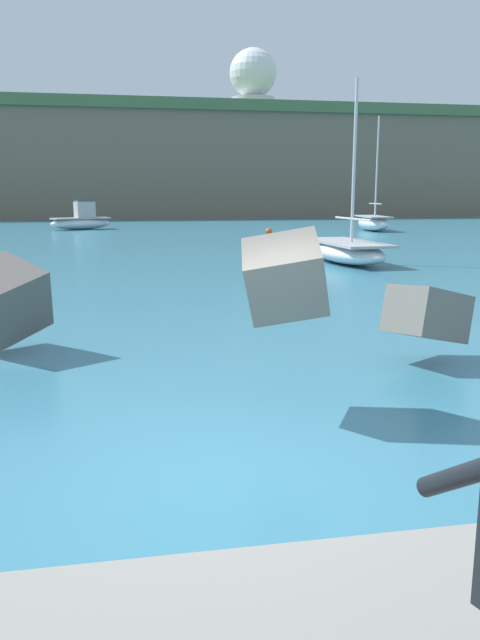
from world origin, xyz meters
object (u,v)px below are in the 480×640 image
object	(u,v)px
boat_mid_centre	(82,220)
mooring_buoy_inner	(269,231)
boat_mid_right	(373,222)
radar_dome	(253,84)
boat_near_right	(347,251)

from	to	relation	value
boat_mid_centre	mooring_buoy_inner	size ratio (longest dim) A/B	11.28
boat_mid_centre	mooring_buoy_inner	bearing A→B (deg)	-33.73
mooring_buoy_inner	boat_mid_right	bearing A→B (deg)	18.24
mooring_buoy_inner	radar_dome	xyz separation A→B (m)	(9.16, 50.08, 17.73)
boat_near_right	mooring_buoy_inner	distance (m)	17.85
radar_dome	boat_near_right	bearing A→B (deg)	-98.49
boat_mid_right	boat_mid_centre	bearing A→B (deg)	165.07
radar_dome	mooring_buoy_inner	bearing A→B (deg)	-100.37
boat_near_right	boat_mid_centre	bearing A→B (deg)	114.15
mooring_buoy_inner	boat_mid_centre	bearing A→B (deg)	146.27
boat_mid_right	mooring_buoy_inner	world-z (taller)	boat_mid_right
boat_near_right	boat_mid_centre	world-z (taller)	boat_near_right
boat_mid_centre	boat_mid_right	xyz separation A→B (m)	(21.39, -5.71, -0.07)
mooring_buoy_inner	radar_dome	world-z (taller)	radar_dome
boat_near_right	radar_dome	bearing A→B (deg)	81.51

